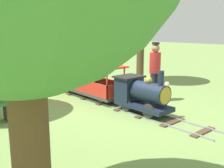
% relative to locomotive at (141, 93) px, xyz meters
% --- Properties ---
extents(ground_plane, '(60.00, 60.00, 0.00)m').
position_rel_locomotive_xyz_m(ground_plane, '(0.00, -0.84, -0.49)').
color(ground_plane, '#75934C').
extents(track, '(0.70, 6.40, 0.04)m').
position_rel_locomotive_xyz_m(track, '(0.00, -1.22, -0.47)').
color(track, gray).
rests_on(track, ground_plane).
extents(locomotive, '(0.66, 1.45, 1.05)m').
position_rel_locomotive_xyz_m(locomotive, '(0.00, 0.00, 0.00)').
color(locomotive, '#192338').
rests_on(locomotive, ground_plane).
extents(passenger_car, '(0.76, 2.70, 0.97)m').
position_rel_locomotive_xyz_m(passenger_car, '(0.00, -2.12, -0.06)').
color(passenger_car, '#3F3F3F').
rests_on(passenger_car, ground_plane).
extents(conductor_person, '(0.30, 0.30, 1.62)m').
position_rel_locomotive_xyz_m(conductor_person, '(-1.07, -0.47, 0.47)').
color(conductor_person, '#282D47').
rests_on(conductor_person, ground_plane).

